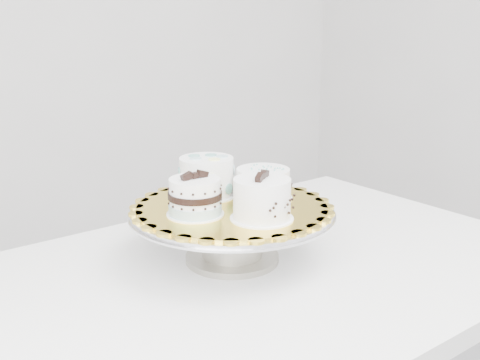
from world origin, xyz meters
TOP-DOWN VIEW (x-y plane):
  - table at (-0.06, 0.17)m, footprint 1.16×0.78m
  - cake_stand at (-0.10, 0.22)m, footprint 0.40×0.40m
  - cake_board at (-0.10, 0.22)m, footprint 0.48×0.48m
  - cake_swirl at (-0.10, 0.13)m, footprint 0.14×0.14m
  - cake_banded at (-0.18, 0.22)m, footprint 0.11×0.11m
  - cake_dots at (-0.09, 0.31)m, footprint 0.13×0.13m
  - cake_ribbon at (-0.02, 0.22)m, footprint 0.13×0.13m

SIDE VIEW (x-z plane):
  - table at x=-0.06m, z-range 0.29..1.04m
  - cake_stand at x=-0.10m, z-range 0.77..0.88m
  - cake_board at x=-0.10m, z-range 0.86..0.86m
  - cake_ribbon at x=-0.02m, z-range 0.86..0.92m
  - cake_banded at x=-0.18m, z-range 0.85..0.94m
  - cake_swirl at x=-0.10m, z-range 0.85..0.94m
  - cake_dots at x=-0.09m, z-range 0.86..0.94m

